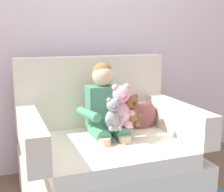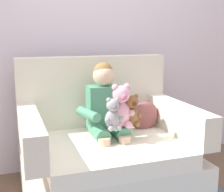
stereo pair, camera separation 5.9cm
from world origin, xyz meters
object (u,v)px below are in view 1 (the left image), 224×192
(seated_child, at_px, (106,110))
(plush_brown, at_px, (132,111))
(plush_pink, at_px, (121,107))
(plush_grey, at_px, (114,115))
(armchair, at_px, (106,153))
(throw_pillow, at_px, (143,116))

(seated_child, relative_size, plush_brown, 3.34)
(plush_pink, distance_m, plush_grey, 0.09)
(armchair, xyz_separation_m, plush_brown, (0.17, -0.11, 0.36))
(plush_grey, bearing_deg, plush_pink, 22.17)
(seated_child, bearing_deg, armchair, -111.52)
(armchair, relative_size, throw_pillow, 5.01)
(plush_pink, height_order, plush_brown, plush_pink)
(plush_brown, bearing_deg, seated_child, 147.17)
(plush_pink, xyz_separation_m, throw_pillow, (0.31, 0.25, -0.16))
(plush_pink, height_order, plush_grey, plush_pink)
(seated_child, xyz_separation_m, plush_brown, (0.15, -0.15, 0.01))
(throw_pillow, bearing_deg, plush_brown, -132.25)
(armchair, height_order, plush_pink, armchair)
(seated_child, height_order, throw_pillow, seated_child)
(seated_child, height_order, plush_grey, seated_child)
(plush_brown, xyz_separation_m, throw_pillow, (0.23, 0.25, -0.12))
(seated_child, bearing_deg, plush_pink, -69.81)
(plush_brown, distance_m, throw_pillow, 0.36)
(plush_pink, xyz_separation_m, plush_brown, (0.09, 0.00, -0.04))
(armchair, height_order, plush_grey, armchair)
(armchair, xyz_separation_m, plush_pink, (0.08, -0.11, 0.40))
(armchair, bearing_deg, throw_pillow, 19.26)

